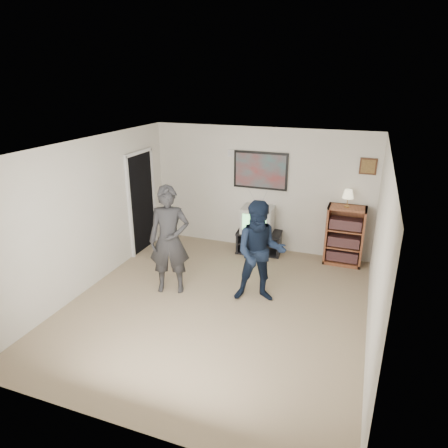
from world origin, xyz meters
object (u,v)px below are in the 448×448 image
Objects in this scene: media_stand at (259,242)px; person_tall at (169,240)px; person_short at (260,252)px; bookshelf at (344,236)px; crt_television at (258,220)px.

person_tall is (-0.98, -2.01, 0.69)m from media_stand.
person_short reaches higher than media_stand.
person_tall reaches higher than person_short.
bookshelf is at bearing 41.92° from person_short.
media_stand is 2.34m from person_tall.
bookshelf is 0.69× the size of person_short.
media_stand is 1.69m from bookshelf.
person_short reaches higher than crt_television.
person_tall is (-0.93, -2.01, 0.20)m from crt_television.
bookshelf is (1.65, 0.05, 0.35)m from media_stand.
person_tall reaches higher than crt_television.
media_stand is at bearing 89.18° from person_short.
person_short is (0.49, -1.80, 0.61)m from media_stand.
bookshelf reaches higher than crt_television.
person_tall is at bearing -141.91° from bookshelf.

